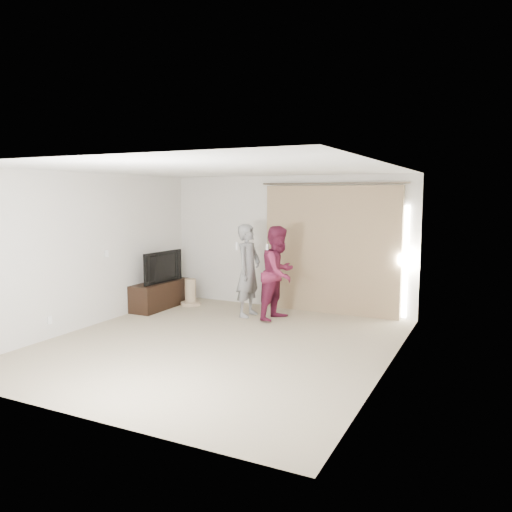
{
  "coord_description": "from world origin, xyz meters",
  "views": [
    {
      "loc": [
        3.7,
        -6.28,
        2.24
      ],
      "look_at": [
        0.06,
        1.2,
        1.21
      ],
      "focal_mm": 35.0,
      "sensor_mm": 36.0,
      "label": 1
    }
  ],
  "objects_px": {
    "tv_console": "(160,295)",
    "tv": "(159,267)",
    "person_man": "(248,270)",
    "person_woman": "(279,273)"
  },
  "relations": [
    {
      "from": "tv",
      "to": "person_woman",
      "type": "bearing_deg",
      "value": -81.34
    },
    {
      "from": "tv",
      "to": "tv_console",
      "type": "bearing_deg",
      "value": 4.04
    },
    {
      "from": "tv_console",
      "to": "person_man",
      "type": "relative_size",
      "value": 0.8
    },
    {
      "from": "person_man",
      "to": "person_woman",
      "type": "xyz_separation_m",
      "value": [
        0.6,
        0.02,
        -0.01
      ]
    },
    {
      "from": "tv",
      "to": "person_woman",
      "type": "relative_size",
      "value": 0.63
    },
    {
      "from": "tv_console",
      "to": "person_woman",
      "type": "relative_size",
      "value": 0.8
    },
    {
      "from": "tv_console",
      "to": "tv",
      "type": "height_order",
      "value": "tv"
    },
    {
      "from": "person_man",
      "to": "tv_console",
      "type": "bearing_deg",
      "value": -174.41
    },
    {
      "from": "tv_console",
      "to": "tv",
      "type": "distance_m",
      "value": 0.57
    },
    {
      "from": "tv_console",
      "to": "person_man",
      "type": "distance_m",
      "value": 1.98
    }
  ]
}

